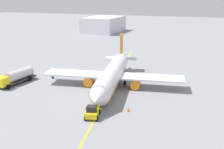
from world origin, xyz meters
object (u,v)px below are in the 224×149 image
safety_cone_nose (128,110)px  safety_cone_wingtip (86,107)px  refueling_worker (53,75)px  pushback_tug (92,112)px  fuel_tanker (16,76)px  airplane (112,75)px

safety_cone_nose → safety_cone_wingtip: size_ratio=1.06×
refueling_worker → pushback_tug: bearing=46.9°
fuel_tanker → safety_cone_wingtip: size_ratio=16.98×
airplane → pushback_tug: 15.65m
fuel_tanker → safety_cone_nose: 29.13m
refueling_worker → airplane: bearing=87.0°
refueling_worker → safety_cone_wingtip: (13.56, 15.10, -0.51)m
airplane → refueling_worker: 15.89m
fuel_tanker → safety_cone_wingtip: 22.36m
airplane → refueling_worker: bearing=-93.0°
airplane → safety_cone_wingtip: airplane is taller
fuel_tanker → refueling_worker: size_ratio=6.10×
airplane → pushback_tug: (15.46, 1.70, -1.75)m
safety_cone_nose → refueling_worker: bearing=-118.2°
fuel_tanker → pushback_tug: fuel_tanker is taller
refueling_worker → safety_cone_wingtip: 20.30m
fuel_tanker → pushback_tug: bearing=66.1°
pushback_tug → safety_cone_wingtip: pushback_tug is taller
refueling_worker → safety_cone_wingtip: bearing=48.1°
airplane → safety_cone_nose: (11.26, 6.80, -2.44)m
airplane → refueling_worker: size_ratio=19.19×
fuel_tanker → safety_cone_wingtip: (7.60, 20.99, -1.42)m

